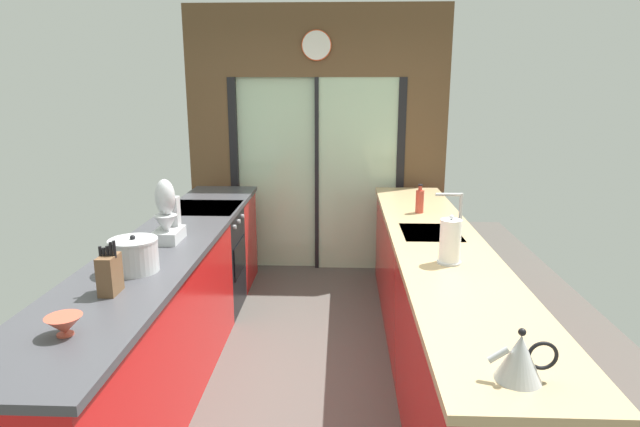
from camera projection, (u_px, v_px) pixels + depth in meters
ground_plane at (306, 346)px, 4.07m from camera, size 5.04×7.60×0.02m
back_wall_unit at (317, 125)px, 5.45m from camera, size 2.64×0.12×2.70m
left_counter_run at (164, 312)px, 3.54m from camera, size 0.62×3.80×0.92m
right_counter_run at (436, 307)px, 3.63m from camera, size 0.62×3.80×0.92m
sink_faucet at (456, 207)px, 3.72m from camera, size 0.19×0.02×0.28m
oven_range at (206, 259)px, 4.63m from camera, size 0.60×0.60×0.92m
mixing_bowl at (64, 325)px, 2.22m from camera, size 0.15×0.15×0.08m
knife_block at (110, 274)px, 2.65m from camera, size 0.09×0.14×0.27m
stand_mixer at (167, 218)px, 3.52m from camera, size 0.17×0.27×0.42m
stock_pot at (134, 255)px, 2.96m from camera, size 0.27×0.27×0.21m
kettle at (520, 357)px, 1.88m from camera, size 0.25×0.17×0.20m
soap_bottle at (420, 201)px, 4.31m from camera, size 0.07×0.07×0.23m
paper_towel_roll at (450, 242)px, 3.09m from camera, size 0.14×0.14×0.29m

